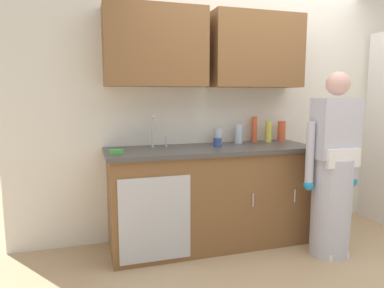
% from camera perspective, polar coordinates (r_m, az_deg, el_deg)
% --- Properties ---
extents(ground_plane, '(9.00, 9.00, 0.00)m').
position_cam_1_polar(ground_plane, '(3.20, 17.53, -18.81)').
color(ground_plane, tan).
extents(kitchen_wall_with_uppers, '(4.80, 0.44, 2.70)m').
position_cam_1_polar(kitchen_wall_with_uppers, '(3.66, 7.80, 8.74)').
color(kitchen_wall_with_uppers, silver).
rests_on(kitchen_wall_with_uppers, ground).
extents(counter_cabinet, '(1.90, 0.62, 0.90)m').
position_cam_1_polar(counter_cabinet, '(3.37, 3.10, -8.79)').
color(counter_cabinet, brown).
rests_on(counter_cabinet, ground).
extents(countertop, '(1.96, 0.66, 0.04)m').
position_cam_1_polar(countertop, '(3.27, 3.20, -0.87)').
color(countertop, '#474442').
rests_on(countertop, counter_cabinet).
extents(sink, '(0.50, 0.36, 0.35)m').
position_cam_1_polar(sink, '(3.14, -5.27, -1.15)').
color(sink, '#B7BABF').
rests_on(sink, counter_cabinet).
extents(person_at_sink, '(0.55, 0.34, 1.62)m').
position_cam_1_polar(person_at_sink, '(3.32, 21.99, -5.33)').
color(person_at_sink, white).
rests_on(person_at_sink, ground).
extents(bottle_dish_liquid, '(0.07, 0.07, 0.22)m').
position_cam_1_polar(bottle_dish_liquid, '(3.70, 12.37, 2.04)').
color(bottle_dish_liquid, '#D8D14C').
rests_on(bottle_dish_liquid, countertop).
extents(bottle_soap, '(0.08, 0.08, 0.19)m').
position_cam_1_polar(bottle_soap, '(3.55, 7.59, 1.67)').
color(bottle_soap, silver).
rests_on(bottle_soap, countertop).
extents(bottle_water_short, '(0.06, 0.06, 0.26)m').
position_cam_1_polar(bottle_water_short, '(3.67, 10.08, 2.37)').
color(bottle_water_short, '#E05933').
rests_on(bottle_water_short, countertop).
extents(bottle_water_tall, '(0.08, 0.08, 0.21)m').
position_cam_1_polar(bottle_water_tall, '(3.81, 14.41, 2.06)').
color(bottle_water_tall, '#E05933').
rests_on(bottle_water_tall, countertop).
extents(bottle_cleaner_spray, '(0.08, 0.08, 0.16)m').
position_cam_1_polar(bottle_cleaner_spray, '(3.47, 4.30, 1.30)').
color(bottle_cleaner_spray, silver).
rests_on(bottle_cleaner_spray, countertop).
extents(cup_by_sink, '(0.08, 0.08, 0.08)m').
position_cam_1_polar(cup_by_sink, '(3.30, 4.18, 0.27)').
color(cup_by_sink, '#33478C').
rests_on(cup_by_sink, countertop).
extents(sponge, '(0.11, 0.07, 0.03)m').
position_cam_1_polar(sponge, '(2.99, -12.24, -1.19)').
color(sponge, '#4CBF4C').
rests_on(sponge, countertop).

